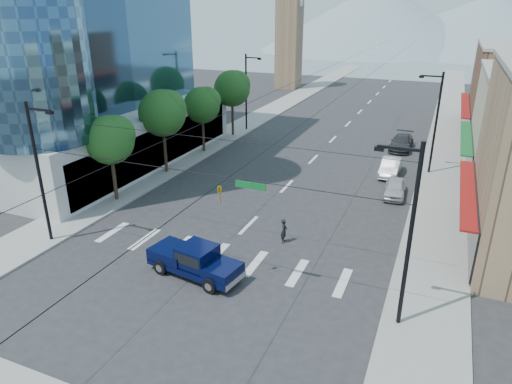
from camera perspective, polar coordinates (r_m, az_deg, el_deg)
ground at (r=26.88m, az=-6.14°, el=-9.38°), size 160.00×160.00×0.00m
sidewalk_left at (r=65.82m, az=1.40°, el=9.89°), size 4.00×120.00×0.15m
sidewalk_right at (r=61.51m, az=22.88°, el=7.30°), size 4.00×120.00×0.15m
office_tower at (r=50.61m, az=-27.21°, el=20.40°), size 29.50×27.00×30.00m
clock_tower at (r=86.61m, az=4.19°, el=19.83°), size 4.80×4.80×20.40m
mountain_left at (r=171.98m, az=14.89°, el=20.42°), size 80.00×80.00×22.00m
mountain_right at (r=180.19m, az=26.96°, el=18.29°), size 90.00×90.00×18.00m
tree_near at (r=35.55m, az=-17.60°, el=6.41°), size 3.65×3.64×6.71m
tree_midnear at (r=40.82m, az=-11.43°, el=9.81°), size 4.09×4.09×7.52m
tree_midfar at (r=46.78m, az=-6.57°, el=10.88°), size 3.65×3.64×6.71m
tree_far at (r=52.79m, az=-2.84°, el=12.93°), size 4.09×4.09×7.52m
signal_rig at (r=23.90m, az=-7.32°, el=-1.09°), size 21.80×0.20×9.00m
lamp_pole_nw at (r=55.33m, az=-1.12°, el=12.69°), size 2.00×0.25×9.00m
lamp_pole_ne at (r=42.88m, az=21.46°, el=8.41°), size 2.00×0.25×9.00m
pickup_truck at (r=25.81m, az=-7.70°, el=-8.38°), size 5.78×2.82×1.88m
pedestrian at (r=29.14m, az=3.51°, el=-4.84°), size 0.45×0.63×1.60m
parked_car_near at (r=37.79m, az=16.97°, el=0.48°), size 1.83×4.08×1.36m
parked_car_mid at (r=42.51m, az=16.47°, el=3.03°), size 1.59×4.53×1.49m
parked_car_far at (r=50.76m, az=17.74°, el=5.94°), size 2.21×5.28×1.52m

